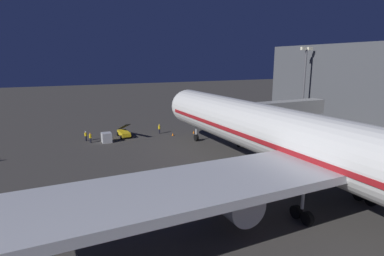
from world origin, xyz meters
The scene contains 11 objects.
ground_plane centered at (0.00, 0.00, 0.00)m, with size 320.00×320.00×0.00m, color #383533.
airliner_at_gate centered at (0.00, 8.77, 5.60)m, with size 58.09×69.44×19.15m.
jet_bridge centered at (-10.61, -12.61, 5.72)m, with size 19.46×3.40×7.26m.
apron_floodlight_mast centered at (-25.50, -20.13, 9.68)m, with size 2.90×0.50×16.53m.
belt_loader centered at (10.72, -27.63, 0.84)m, with size 1.96×6.97×3.08m.
baggage_container_mid_row centered at (14.38, -25.04, 0.85)m, with size 1.60×1.77×1.70m, color #B7BABF.
ground_crew_by_belt_loader centered at (16.93, -25.97, 0.98)m, with size 0.40×0.40×1.78m.
ground_crew_under_port_wing centered at (17.49, -27.56, 0.97)m, with size 0.40×0.40×1.76m.
ground_crew_by_tug centered at (3.91, -27.27, 1.02)m, with size 0.40×0.40×1.85m.
traffic_cone_nose_port centered at (-2.20, -24.62, 0.28)m, with size 0.36×0.36×0.55m, color orange.
traffic_cone_nose_starboard centered at (2.20, -24.62, 0.28)m, with size 0.36×0.36×0.55m, color orange.
Camera 1 is at (23.86, 28.59, 13.92)m, focal length 29.28 mm.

